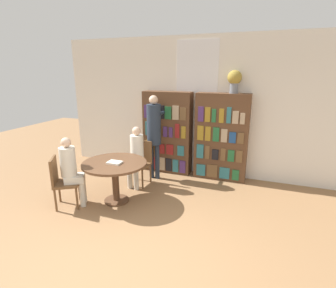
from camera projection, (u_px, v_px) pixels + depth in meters
ground_plane at (123, 267)px, 3.16m from camera, size 16.00×16.00×0.00m
wall_back at (196, 107)px, 5.76m from camera, size 6.40×0.07×3.00m
bookshelf_left at (167, 133)px, 5.95m from camera, size 1.10×0.34×1.84m
bookshelf_right at (221, 137)px, 5.54m from camera, size 1.10×0.34×1.84m
flower_vase at (234, 79)px, 5.15m from camera, size 0.28×0.28×0.45m
reading_table at (115, 170)px, 4.59m from camera, size 1.12×1.12×0.74m
chair_near_camera at (61, 180)px, 4.44m from camera, size 0.55×0.55×0.89m
chair_left_side at (141, 160)px, 5.41m from camera, size 0.43×0.43×0.89m
seated_reader_left at (136, 153)px, 5.19m from camera, size 0.28×0.38×1.23m
seated_reader_right at (71, 168)px, 4.43m from camera, size 0.41×0.39×1.23m
librarian_standing at (154, 129)px, 5.49m from camera, size 0.30×0.57×1.80m
open_book_on_table at (115, 163)px, 4.50m from camera, size 0.24×0.18×0.03m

